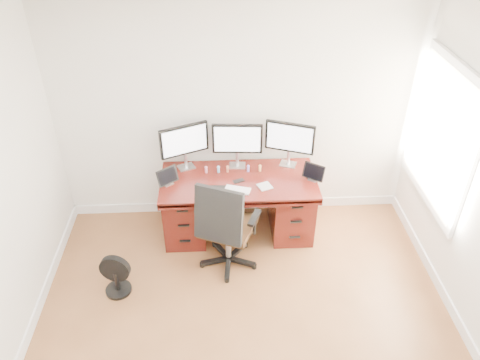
{
  "coord_description": "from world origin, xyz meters",
  "views": [
    {
      "loc": [
        -0.2,
        -2.38,
        3.66
      ],
      "look_at": [
        0.0,
        1.5,
        0.95
      ],
      "focal_mm": 35.0,
      "sensor_mm": 36.0,
      "label": 1
    }
  ],
  "objects_px": {
    "desk": "(238,203)",
    "keyboard": "(238,190)",
    "monitor_center": "(237,140)",
    "office_chair": "(226,239)",
    "floor_fan": "(116,276)"
  },
  "relations": [
    {
      "from": "desk",
      "to": "keyboard",
      "type": "relative_size",
      "value": 6.3
    },
    {
      "from": "desk",
      "to": "monitor_center",
      "type": "bearing_deg",
      "value": 90.02
    },
    {
      "from": "desk",
      "to": "office_chair",
      "type": "distance_m",
      "value": 0.59
    },
    {
      "from": "monitor_center",
      "to": "desk",
      "type": "bearing_deg",
      "value": -86.1
    },
    {
      "from": "office_chair",
      "to": "floor_fan",
      "type": "bearing_deg",
      "value": -141.02
    },
    {
      "from": "office_chair",
      "to": "monitor_center",
      "type": "distance_m",
      "value": 1.09
    },
    {
      "from": "desk",
      "to": "floor_fan",
      "type": "distance_m",
      "value": 1.55
    },
    {
      "from": "keyboard",
      "to": "floor_fan",
      "type": "bearing_deg",
      "value": -135.17
    },
    {
      "from": "desk",
      "to": "floor_fan",
      "type": "height_order",
      "value": "desk"
    },
    {
      "from": "desk",
      "to": "monitor_center",
      "type": "xyz_separation_m",
      "value": [
        -0.0,
        0.24,
        0.68
      ]
    },
    {
      "from": "office_chair",
      "to": "floor_fan",
      "type": "height_order",
      "value": "office_chair"
    },
    {
      "from": "desk",
      "to": "office_chair",
      "type": "relative_size",
      "value": 1.53
    },
    {
      "from": "office_chair",
      "to": "floor_fan",
      "type": "distance_m",
      "value": 1.16
    },
    {
      "from": "office_chair",
      "to": "floor_fan",
      "type": "relative_size",
      "value": 2.48
    },
    {
      "from": "office_chair",
      "to": "monitor_center",
      "type": "height_order",
      "value": "monitor_center"
    }
  ]
}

